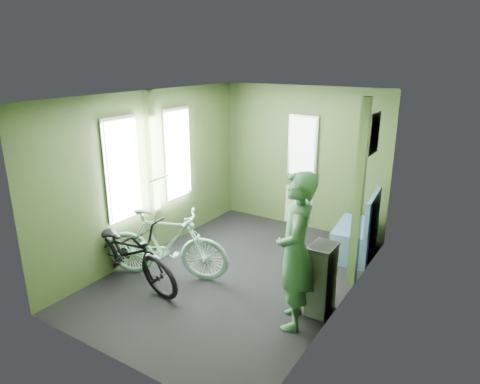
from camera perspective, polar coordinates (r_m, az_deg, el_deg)
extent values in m
plane|color=black|center=(5.71, -0.54, -10.84)|extent=(4.00, 4.00, 0.00)
cube|color=silver|center=(5.03, -0.62, 12.83)|extent=(2.80, 4.00, 0.02)
cube|color=#364922|center=(6.96, 8.38, 4.43)|extent=(2.80, 0.02, 2.30)
cube|color=#364922|center=(3.84, -17.06, -7.38)|extent=(2.80, 0.02, 2.30)
cube|color=#364922|center=(6.10, -11.72, 2.34)|extent=(0.02, 4.00, 2.30)
cube|color=#364922|center=(4.69, 13.97, -2.51)|extent=(0.02, 4.00, 2.30)
cube|color=#364922|center=(6.07, -11.45, 2.29)|extent=(0.08, 0.12, 2.30)
cube|color=silver|center=(5.65, -15.35, 2.95)|extent=(0.02, 0.56, 1.34)
cube|color=silver|center=(6.42, -8.16, 5.13)|extent=(0.02, 0.56, 1.34)
cube|color=white|center=(5.54, -15.72, 8.24)|extent=(0.00, 0.12, 0.12)
cube|color=white|center=(6.32, -8.30, 9.81)|extent=(0.00, 0.12, 0.12)
cylinder|color=silver|center=(6.04, -10.93, 1.74)|extent=(0.03, 0.40, 0.03)
cube|color=#364922|center=(5.25, 15.57, -0.46)|extent=(0.10, 0.10, 2.30)
cube|color=white|center=(5.36, 17.45, 7.47)|extent=(0.02, 0.40, 0.50)
cube|color=silver|center=(6.88, 8.30, 5.97)|extent=(0.50, 0.02, 1.00)
imported|color=black|center=(5.66, -14.39, -11.74)|extent=(1.84, 1.04, 1.02)
imported|color=#8CCBAC|center=(5.68, -9.63, -11.29)|extent=(1.71, 1.13, 1.02)
imported|color=#315A3B|center=(4.41, 7.44, -7.85)|extent=(0.60, 0.72, 1.68)
cube|color=silver|center=(4.53, 7.84, -1.53)|extent=(0.31, 0.23, 0.37)
cube|color=slate|center=(4.84, 10.81, -11.34)|extent=(0.24, 0.33, 0.81)
cube|color=navy|center=(6.33, 14.99, -6.22)|extent=(0.59, 0.94, 0.45)
cube|color=navy|center=(6.11, 17.30, -2.54)|extent=(0.15, 0.90, 0.50)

